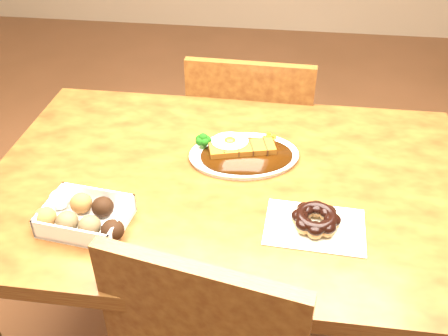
# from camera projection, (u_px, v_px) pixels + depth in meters

# --- Properties ---
(table) EXTENTS (1.20, 0.80, 0.75)m
(table) POSITION_uv_depth(u_px,v_px,m) (231.00, 207.00, 1.29)
(table) COLOR #451E0D
(table) RESTS_ON ground
(chair_far) EXTENTS (0.43, 0.43, 0.87)m
(chair_far) POSITION_uv_depth(u_px,v_px,m) (251.00, 148.00, 1.82)
(chair_far) COLOR #451E0D
(chair_far) RESTS_ON ground
(katsu_curry_plate) EXTENTS (0.31, 0.25, 0.06)m
(katsu_curry_plate) POSITION_uv_depth(u_px,v_px,m) (242.00, 152.00, 1.30)
(katsu_curry_plate) COLOR white
(katsu_curry_plate) RESTS_ON table
(donut_box) EXTENTS (0.21, 0.16, 0.05)m
(donut_box) POSITION_uv_depth(u_px,v_px,m) (83.00, 215.00, 1.08)
(donut_box) COLOR white
(donut_box) RESTS_ON table
(pon_de_ring) EXTENTS (0.22, 0.16, 0.04)m
(pon_de_ring) POSITION_uv_depth(u_px,v_px,m) (316.00, 220.00, 1.07)
(pon_de_ring) COLOR silver
(pon_de_ring) RESTS_ON table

